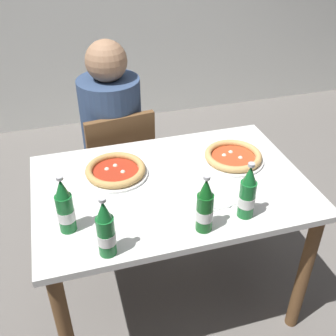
{
  "coord_description": "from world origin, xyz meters",
  "views": [
    {
      "loc": [
        -0.42,
        -1.39,
        1.82
      ],
      "look_at": [
        0.0,
        0.05,
        0.8
      ],
      "focal_mm": 43.45,
      "sensor_mm": 36.0,
      "label": 1
    }
  ],
  "objects_px": {
    "beer_bottle_center": "(205,208)",
    "chair_behind_table": "(118,165)",
    "diner_seated": "(114,147)",
    "beer_bottle_right": "(65,208)",
    "dining_table_main": "(171,203)",
    "beer_bottle_extra": "(247,194)",
    "beer_bottle_left": "(106,231)",
    "pizza_marinara_far": "(233,157)",
    "napkin_with_cutlery": "(211,196)",
    "pizza_margherita_near": "(116,171)"
  },
  "relations": [
    {
      "from": "beer_bottle_extra",
      "to": "napkin_with_cutlery",
      "type": "xyz_separation_m",
      "value": [
        -0.09,
        0.15,
        -0.1
      ]
    },
    {
      "from": "napkin_with_cutlery",
      "to": "beer_bottle_left",
      "type": "bearing_deg",
      "value": -157.28
    },
    {
      "from": "beer_bottle_left",
      "to": "beer_bottle_extra",
      "type": "bearing_deg",
      "value": 5.27
    },
    {
      "from": "pizza_margherita_near",
      "to": "beer_bottle_center",
      "type": "bearing_deg",
      "value": -60.0
    },
    {
      "from": "napkin_with_cutlery",
      "to": "beer_bottle_right",
      "type": "bearing_deg",
      "value": -176.71
    },
    {
      "from": "dining_table_main",
      "to": "beer_bottle_center",
      "type": "height_order",
      "value": "beer_bottle_center"
    },
    {
      "from": "dining_table_main",
      "to": "beer_bottle_extra",
      "type": "xyz_separation_m",
      "value": [
        0.22,
        -0.28,
        0.22
      ]
    },
    {
      "from": "beer_bottle_left",
      "to": "beer_bottle_center",
      "type": "relative_size",
      "value": 1.0
    },
    {
      "from": "dining_table_main",
      "to": "napkin_with_cutlery",
      "type": "xyz_separation_m",
      "value": [
        0.14,
        -0.14,
        0.12
      ]
    },
    {
      "from": "pizza_marinara_far",
      "to": "beer_bottle_left",
      "type": "height_order",
      "value": "beer_bottle_left"
    },
    {
      "from": "beer_bottle_right",
      "to": "diner_seated",
      "type": "bearing_deg",
      "value": 69.85
    },
    {
      "from": "beer_bottle_center",
      "to": "beer_bottle_right",
      "type": "distance_m",
      "value": 0.52
    },
    {
      "from": "pizza_marinara_far",
      "to": "dining_table_main",
      "type": "bearing_deg",
      "value": -164.14
    },
    {
      "from": "beer_bottle_center",
      "to": "beer_bottle_extra",
      "type": "height_order",
      "value": "same"
    },
    {
      "from": "beer_bottle_center",
      "to": "beer_bottle_right",
      "type": "height_order",
      "value": "same"
    },
    {
      "from": "beer_bottle_extra",
      "to": "beer_bottle_right",
      "type": "bearing_deg",
      "value": 170.72
    },
    {
      "from": "chair_behind_table",
      "to": "diner_seated",
      "type": "relative_size",
      "value": 0.7
    },
    {
      "from": "pizza_marinara_far",
      "to": "beer_bottle_right",
      "type": "xyz_separation_m",
      "value": [
        -0.8,
        -0.27,
        0.08
      ]
    },
    {
      "from": "pizza_margherita_near",
      "to": "beer_bottle_center",
      "type": "distance_m",
      "value": 0.53
    },
    {
      "from": "diner_seated",
      "to": "beer_bottle_center",
      "type": "height_order",
      "value": "diner_seated"
    },
    {
      "from": "dining_table_main",
      "to": "napkin_with_cutlery",
      "type": "height_order",
      "value": "napkin_with_cutlery"
    },
    {
      "from": "beer_bottle_center",
      "to": "napkin_with_cutlery",
      "type": "xyz_separation_m",
      "value": [
        0.1,
        0.18,
        -0.1
      ]
    },
    {
      "from": "diner_seated",
      "to": "beer_bottle_right",
      "type": "bearing_deg",
      "value": -110.15
    },
    {
      "from": "dining_table_main",
      "to": "beer_bottle_right",
      "type": "distance_m",
      "value": 0.54
    },
    {
      "from": "beer_bottle_left",
      "to": "napkin_with_cutlery",
      "type": "distance_m",
      "value": 0.52
    },
    {
      "from": "beer_bottle_center",
      "to": "diner_seated",
      "type": "bearing_deg",
      "value": 101.13
    },
    {
      "from": "beer_bottle_left",
      "to": "beer_bottle_center",
      "type": "bearing_deg",
      "value": 3.44
    },
    {
      "from": "beer_bottle_center",
      "to": "beer_bottle_right",
      "type": "xyz_separation_m",
      "value": [
        -0.5,
        0.14,
        0.0
      ]
    },
    {
      "from": "dining_table_main",
      "to": "pizza_marinara_far",
      "type": "distance_m",
      "value": 0.38
    },
    {
      "from": "dining_table_main",
      "to": "beer_bottle_extra",
      "type": "relative_size",
      "value": 4.86
    },
    {
      "from": "dining_table_main",
      "to": "beer_bottle_center",
      "type": "distance_m",
      "value": 0.38
    },
    {
      "from": "beer_bottle_left",
      "to": "pizza_margherita_near",
      "type": "bearing_deg",
      "value": 76.64
    },
    {
      "from": "beer_bottle_right",
      "to": "beer_bottle_extra",
      "type": "height_order",
      "value": "same"
    },
    {
      "from": "diner_seated",
      "to": "napkin_with_cutlery",
      "type": "relative_size",
      "value": 5.83
    },
    {
      "from": "pizza_margherita_near",
      "to": "dining_table_main",
      "type": "bearing_deg",
      "value": -31.28
    },
    {
      "from": "pizza_margherita_near",
      "to": "beer_bottle_right",
      "type": "xyz_separation_m",
      "value": [
        -0.24,
        -0.31,
        0.08
      ]
    },
    {
      "from": "beer_bottle_center",
      "to": "chair_behind_table",
      "type": "bearing_deg",
      "value": 101.17
    },
    {
      "from": "pizza_marinara_far",
      "to": "pizza_margherita_near",
      "type": "bearing_deg",
      "value": 175.95
    },
    {
      "from": "pizza_margherita_near",
      "to": "pizza_marinara_far",
      "type": "height_order",
      "value": "same"
    },
    {
      "from": "beer_bottle_left",
      "to": "beer_bottle_right",
      "type": "bearing_deg",
      "value": 127.6
    },
    {
      "from": "beer_bottle_extra",
      "to": "chair_behind_table",
      "type": "bearing_deg",
      "value": 112.36
    },
    {
      "from": "chair_behind_table",
      "to": "pizza_margherita_near",
      "type": "bearing_deg",
      "value": 73.28
    },
    {
      "from": "diner_seated",
      "to": "beer_bottle_left",
      "type": "bearing_deg",
      "value": -100.25
    },
    {
      "from": "pizza_marinara_far",
      "to": "beer_bottle_right",
      "type": "height_order",
      "value": "beer_bottle_right"
    },
    {
      "from": "dining_table_main",
      "to": "beer_bottle_right",
      "type": "bearing_deg",
      "value": -159.39
    },
    {
      "from": "diner_seated",
      "to": "pizza_marinara_far",
      "type": "xyz_separation_m",
      "value": [
        0.49,
        -0.56,
        0.19
      ]
    },
    {
      "from": "beer_bottle_right",
      "to": "beer_bottle_extra",
      "type": "xyz_separation_m",
      "value": [
        0.68,
        -0.11,
        0.0
      ]
    },
    {
      "from": "beer_bottle_right",
      "to": "beer_bottle_extra",
      "type": "distance_m",
      "value": 0.69
    },
    {
      "from": "diner_seated",
      "to": "pizza_margherita_near",
      "type": "distance_m",
      "value": 0.56
    },
    {
      "from": "diner_seated",
      "to": "beer_bottle_left",
      "type": "distance_m",
      "value": 1.05
    }
  ]
}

